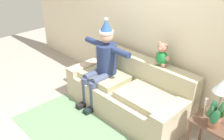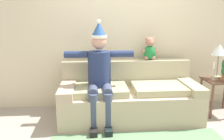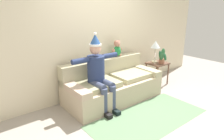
{
  "view_description": "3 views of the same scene",
  "coord_description": "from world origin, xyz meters",
  "px_view_note": "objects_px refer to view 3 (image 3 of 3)",
  "views": [
    {
      "loc": [
        2.4,
        -1.69,
        2.59
      ],
      "look_at": [
        -0.17,
        0.78,
        0.75
      ],
      "focal_mm": 40.49,
      "sensor_mm": 36.0,
      "label": 1
    },
    {
      "loc": [
        -0.55,
        -2.36,
        1.54
      ],
      "look_at": [
        -0.28,
        0.89,
        0.78
      ],
      "focal_mm": 36.18,
      "sensor_mm": 36.0,
      "label": 2
    },
    {
      "loc": [
        -2.55,
        -2.2,
        1.97
      ],
      "look_at": [
        -0.18,
        0.78,
        0.76
      ],
      "focal_mm": 32.19,
      "sensor_mm": 36.0,
      "label": 3
    }
  ],
  "objects_px": {
    "side_table": "(157,67)",
    "potted_plant": "(162,57)",
    "person_seated": "(99,72)",
    "candle_short": "(160,55)",
    "table_lamp": "(155,45)",
    "candle_tall": "(155,57)",
    "teddy_bear": "(117,49)",
    "couch": "(112,85)"
  },
  "relations": [
    {
      "from": "couch",
      "to": "side_table",
      "type": "bearing_deg",
      "value": -1.36
    },
    {
      "from": "couch",
      "to": "potted_plant",
      "type": "relative_size",
      "value": 5.47
    },
    {
      "from": "potted_plant",
      "to": "candle_short",
      "type": "xyz_separation_m",
      "value": [
        0.11,
        0.14,
        0.0
      ]
    },
    {
      "from": "couch",
      "to": "potted_plant",
      "type": "height_order",
      "value": "potted_plant"
    },
    {
      "from": "couch",
      "to": "teddy_bear",
      "type": "relative_size",
      "value": 5.52
    },
    {
      "from": "side_table",
      "to": "potted_plant",
      "type": "bearing_deg",
      "value": -72.4
    },
    {
      "from": "person_seated",
      "to": "side_table",
      "type": "relative_size",
      "value": 2.61
    },
    {
      "from": "couch",
      "to": "side_table",
      "type": "relative_size",
      "value": 3.63
    },
    {
      "from": "teddy_bear",
      "to": "table_lamp",
      "type": "distance_m",
      "value": 1.1
    },
    {
      "from": "side_table",
      "to": "teddy_bear",
      "type": "bearing_deg",
      "value": 163.34
    },
    {
      "from": "person_seated",
      "to": "potted_plant",
      "type": "height_order",
      "value": "person_seated"
    },
    {
      "from": "side_table",
      "to": "candle_short",
      "type": "height_order",
      "value": "candle_short"
    },
    {
      "from": "couch",
      "to": "table_lamp",
      "type": "height_order",
      "value": "table_lamp"
    },
    {
      "from": "teddy_bear",
      "to": "candle_short",
      "type": "relative_size",
      "value": 1.4
    },
    {
      "from": "couch",
      "to": "candle_tall",
      "type": "xyz_separation_m",
      "value": [
        1.34,
        -0.06,
        0.43
      ]
    },
    {
      "from": "candle_short",
      "to": "teddy_bear",
      "type": "bearing_deg",
      "value": 166.87
    },
    {
      "from": "person_seated",
      "to": "candle_short",
      "type": "height_order",
      "value": "person_seated"
    },
    {
      "from": "teddy_bear",
      "to": "table_lamp",
      "type": "relative_size",
      "value": 0.68
    },
    {
      "from": "side_table",
      "to": "potted_plant",
      "type": "height_order",
      "value": "potted_plant"
    },
    {
      "from": "table_lamp",
      "to": "candle_tall",
      "type": "xyz_separation_m",
      "value": [
        -0.12,
        -0.11,
        -0.26
      ]
    },
    {
      "from": "table_lamp",
      "to": "teddy_bear",
      "type": "bearing_deg",
      "value": 167.43
    },
    {
      "from": "person_seated",
      "to": "couch",
      "type": "bearing_deg",
      "value": 20.11
    },
    {
      "from": "candle_short",
      "to": "person_seated",
      "type": "bearing_deg",
      "value": -175.22
    },
    {
      "from": "couch",
      "to": "person_seated",
      "type": "height_order",
      "value": "person_seated"
    },
    {
      "from": "person_seated",
      "to": "potted_plant",
      "type": "xyz_separation_m",
      "value": [
        1.97,
        0.04,
        -0.02
      ]
    },
    {
      "from": "side_table",
      "to": "potted_plant",
      "type": "relative_size",
      "value": 1.51
    },
    {
      "from": "couch",
      "to": "candle_tall",
      "type": "height_order",
      "value": "candle_tall"
    },
    {
      "from": "potted_plant",
      "to": "candle_tall",
      "type": "height_order",
      "value": "potted_plant"
    },
    {
      "from": "potted_plant",
      "to": "candle_short",
      "type": "distance_m",
      "value": 0.17
    },
    {
      "from": "teddy_bear",
      "to": "potted_plant",
      "type": "bearing_deg",
      "value": -20.74
    },
    {
      "from": "side_table",
      "to": "table_lamp",
      "type": "distance_m",
      "value": 0.55
    },
    {
      "from": "candle_tall",
      "to": "side_table",
      "type": "bearing_deg",
      "value": 8.26
    },
    {
      "from": "person_seated",
      "to": "candle_tall",
      "type": "distance_m",
      "value": 1.81
    },
    {
      "from": "teddy_bear",
      "to": "candle_short",
      "type": "xyz_separation_m",
      "value": [
        1.23,
        -0.29,
        -0.27
      ]
    },
    {
      "from": "person_seated",
      "to": "side_table",
      "type": "xyz_separation_m",
      "value": [
        1.94,
        0.13,
        -0.29
      ]
    },
    {
      "from": "teddy_bear",
      "to": "candle_tall",
      "type": "distance_m",
      "value": 1.05
    },
    {
      "from": "teddy_bear",
      "to": "table_lamp",
      "type": "height_order",
      "value": "teddy_bear"
    },
    {
      "from": "candle_short",
      "to": "potted_plant",
      "type": "bearing_deg",
      "value": -127.5
    },
    {
      "from": "side_table",
      "to": "candle_tall",
      "type": "xyz_separation_m",
      "value": [
        -0.14,
        -0.02,
        0.28
      ]
    },
    {
      "from": "table_lamp",
      "to": "candle_tall",
      "type": "height_order",
      "value": "table_lamp"
    },
    {
      "from": "table_lamp",
      "to": "candle_short",
      "type": "height_order",
      "value": "table_lamp"
    },
    {
      "from": "table_lamp",
      "to": "candle_short",
      "type": "xyz_separation_m",
      "value": [
        0.16,
        -0.05,
        -0.26
      ]
    }
  ]
}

